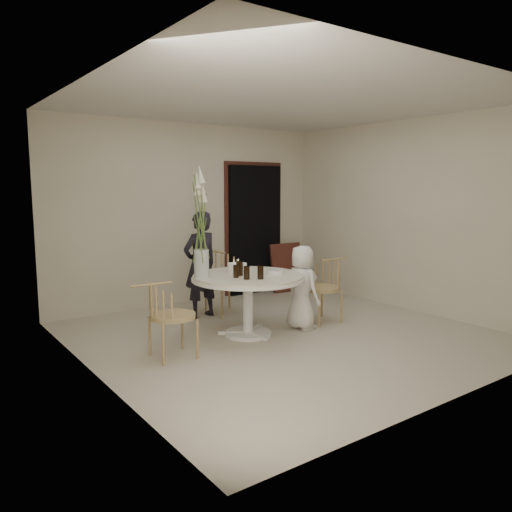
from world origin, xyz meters
TOP-DOWN VIEW (x-y plane):
  - ground at (0.00, 0.00)m, footprint 4.50×4.50m
  - room_shell at (0.00, 0.00)m, footprint 4.50×4.50m
  - doorway at (1.15, 2.19)m, footprint 1.00×0.10m
  - door_trim at (1.15, 2.23)m, footprint 1.12×0.03m
  - table at (-0.35, 0.25)m, footprint 1.33×1.33m
  - picture_frame at (1.65, 1.95)m, footprint 0.62×0.21m
  - chair_far at (-0.02, 1.39)m, footprint 0.50×0.54m
  - chair_right at (0.87, 0.17)m, footprint 0.51×0.48m
  - chair_left at (-1.54, 0.07)m, footprint 0.51×0.47m
  - girl at (-0.39, 1.32)m, footprint 0.57×0.41m
  - boy at (0.35, 0.08)m, footprint 0.34×0.52m
  - birthday_cake at (-0.36, 0.46)m, footprint 0.23×0.23m
  - cola_tumbler_a at (-0.53, 0.02)m, footprint 0.07×0.07m
  - cola_tumbler_b at (-0.39, -0.05)m, footprint 0.07×0.07m
  - cola_tumbler_c at (-0.56, 0.19)m, footprint 0.08×0.08m
  - cola_tumbler_d at (-0.46, 0.27)m, footprint 0.10×0.10m
  - plate_stack at (-0.06, 0.10)m, footprint 0.26×0.26m
  - flower_vase at (-0.87, 0.44)m, footprint 0.17×0.17m

SIDE VIEW (x-z plane):
  - ground at x=0.00m, z-range 0.00..0.00m
  - picture_frame at x=1.65m, z-range 0.00..0.81m
  - boy at x=0.35m, z-range 0.00..1.05m
  - chair_left at x=-1.54m, z-range 0.12..0.93m
  - chair_right at x=0.87m, z-range 0.12..0.95m
  - chair_far at x=-0.02m, z-range 0.13..1.00m
  - table at x=-0.35m, z-range 0.25..0.98m
  - girl at x=-0.39m, z-range 0.00..1.44m
  - plate_stack at x=-0.06m, z-range 0.73..0.78m
  - birthday_cake at x=-0.36m, z-range 0.71..0.87m
  - cola_tumbler_c at x=-0.56m, z-range 0.73..0.87m
  - cola_tumbler_a at x=-0.53m, z-range 0.73..0.88m
  - cola_tumbler_b at x=-0.39m, z-range 0.73..0.88m
  - cola_tumbler_d at x=-0.46m, z-range 0.73..0.90m
  - doorway at x=1.15m, z-range 0.00..2.10m
  - door_trim at x=1.15m, z-range 0.00..2.22m
  - flower_vase at x=-0.87m, z-range 0.62..1.89m
  - room_shell at x=0.00m, z-range -0.63..3.87m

